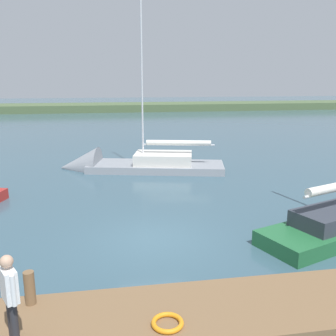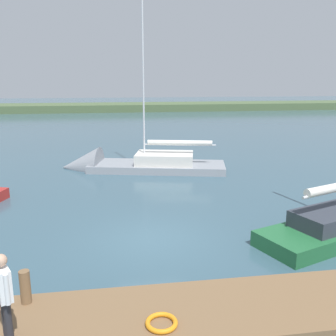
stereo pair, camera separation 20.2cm
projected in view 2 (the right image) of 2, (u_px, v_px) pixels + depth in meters
ground_plane at (152, 239)px, 13.17m from camera, size 200.00×200.00×0.00m
far_shoreline at (118, 111)px, 65.25m from camera, size 180.00×8.00×2.40m
dock_pier at (179, 323)px, 8.13m from camera, size 21.82×2.22×0.64m
mooring_post_near at (25, 287)px, 8.24m from camera, size 0.23×0.23×0.76m
life_ring_buoy at (162, 323)px, 7.56m from camera, size 0.66×0.66×0.10m
sailboat_mid_channel at (125, 167)px, 23.11m from camera, size 10.32×4.80×11.99m
person_on_dock at (4, 291)px, 6.90m from camera, size 0.41×0.60×1.76m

